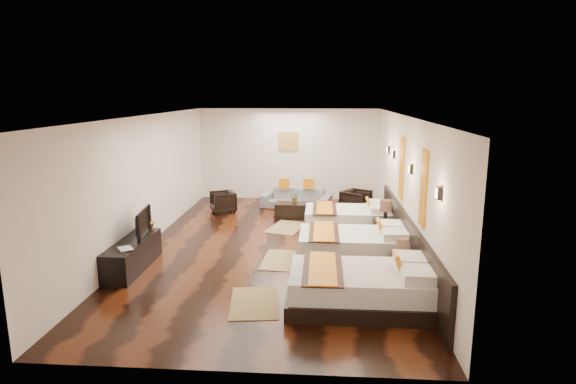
# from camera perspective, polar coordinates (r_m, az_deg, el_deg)

# --- Properties ---
(floor) EXTENTS (5.50, 9.50, 0.01)m
(floor) POSITION_cam_1_polar(r_m,az_deg,el_deg) (10.34, -1.80, -6.52)
(floor) COLOR black
(floor) RESTS_ON ground
(ceiling) EXTENTS (5.50, 9.50, 0.01)m
(ceiling) POSITION_cam_1_polar(r_m,az_deg,el_deg) (9.82, -1.90, 9.18)
(ceiling) COLOR white
(ceiling) RESTS_ON floor
(back_wall) EXTENTS (5.50, 0.01, 2.80)m
(back_wall) POSITION_cam_1_polar(r_m,az_deg,el_deg) (14.66, 0.06, 4.58)
(back_wall) COLOR silver
(back_wall) RESTS_ON floor
(left_wall) EXTENTS (0.01, 9.50, 2.80)m
(left_wall) POSITION_cam_1_polar(r_m,az_deg,el_deg) (10.62, -16.78, 1.28)
(left_wall) COLOR silver
(left_wall) RESTS_ON floor
(right_wall) EXTENTS (0.01, 9.50, 2.80)m
(right_wall) POSITION_cam_1_polar(r_m,az_deg,el_deg) (10.08, 13.90, 0.89)
(right_wall) COLOR silver
(right_wall) RESTS_ON floor
(headboard_panel) EXTENTS (0.08, 6.60, 0.90)m
(headboard_panel) POSITION_cam_1_polar(r_m,az_deg,el_deg) (9.54, 14.17, -5.63)
(headboard_panel) COLOR black
(headboard_panel) RESTS_ON floor
(bed_near) EXTENTS (2.32, 1.46, 0.88)m
(bed_near) POSITION_cam_1_polar(r_m,az_deg,el_deg) (7.57, 9.09, -11.26)
(bed_near) COLOR black
(bed_near) RESTS_ON floor
(bed_mid) EXTENTS (2.22, 1.39, 0.85)m
(bed_mid) POSITION_cam_1_polar(r_m,az_deg,el_deg) (9.53, 8.01, -6.42)
(bed_mid) COLOR black
(bed_mid) RESTS_ON floor
(bed_far) EXTENTS (2.12, 1.33, 0.81)m
(bed_far) POSITION_cam_1_polar(r_m,az_deg,el_deg) (11.52, 7.32, -3.23)
(bed_far) COLOR black
(bed_far) RESTS_ON floor
(nightstand_a) EXTENTS (0.41, 0.41, 0.80)m
(nightstand_a) POSITION_cam_1_polar(r_m,az_deg,el_deg) (8.58, 13.55, -8.79)
(nightstand_a) COLOR black
(nightstand_a) RESTS_ON floor
(nightstand_b) EXTENTS (0.49, 0.49, 0.96)m
(nightstand_b) POSITION_cam_1_polar(r_m,az_deg,el_deg) (10.69, 11.62, -4.25)
(nightstand_b) COLOR black
(nightstand_b) RESTS_ON floor
(jute_mat_near) EXTENTS (0.89, 1.28, 0.01)m
(jute_mat_near) POSITION_cam_1_polar(r_m,az_deg,el_deg) (7.69, -4.07, -13.19)
(jute_mat_near) COLOR #997D4D
(jute_mat_near) RESTS_ON floor
(jute_mat_mid) EXTENTS (0.83, 1.25, 0.01)m
(jute_mat_mid) POSITION_cam_1_polar(r_m,az_deg,el_deg) (9.47, -0.72, -8.23)
(jute_mat_mid) COLOR #997D4D
(jute_mat_mid) RESTS_ON floor
(jute_mat_far) EXTENTS (1.04, 1.36, 0.01)m
(jute_mat_far) POSITION_cam_1_polar(r_m,az_deg,el_deg) (11.69, -0.18, -4.29)
(jute_mat_far) COLOR #997D4D
(jute_mat_far) RESTS_ON floor
(tv_console) EXTENTS (0.50, 1.80, 0.55)m
(tv_console) POSITION_cam_1_polar(r_m,az_deg,el_deg) (9.42, -18.25, -7.23)
(tv_console) COLOR black
(tv_console) RESTS_ON floor
(tv) EXTENTS (0.23, 0.94, 0.54)m
(tv) POSITION_cam_1_polar(r_m,az_deg,el_deg) (9.49, -17.55, -3.60)
(tv) COLOR black
(tv) RESTS_ON tv_console
(book) EXTENTS (0.35, 0.37, 0.03)m
(book) POSITION_cam_1_polar(r_m,az_deg,el_deg) (8.84, -19.74, -6.60)
(book) COLOR black
(book) RESTS_ON tv_console
(figurine) EXTENTS (0.34, 0.34, 0.31)m
(figurine) POSITION_cam_1_polar(r_m,az_deg,el_deg) (10.00, -16.71, -3.46)
(figurine) COLOR brown
(figurine) RESTS_ON tv_console
(sofa) EXTENTS (2.10, 1.18, 0.58)m
(sofa) POSITION_cam_1_polar(r_m,az_deg,el_deg) (13.56, 1.00, -0.79)
(sofa) COLOR slate
(sofa) RESTS_ON floor
(armchair_left) EXTENTS (0.85, 0.84, 0.59)m
(armchair_left) POSITION_cam_1_polar(r_m,az_deg,el_deg) (13.25, -7.86, -1.19)
(armchair_left) COLOR black
(armchair_left) RESTS_ON floor
(armchair_right) EXTENTS (0.96, 0.96, 0.64)m
(armchair_right) POSITION_cam_1_polar(r_m,az_deg,el_deg) (13.19, 8.23, -1.14)
(armchair_right) COLOR black
(armchair_right) RESTS_ON floor
(coffee_table) EXTENTS (1.01, 0.52, 0.40)m
(coffee_table) POSITION_cam_1_polar(r_m,az_deg,el_deg) (12.56, 0.74, -2.23)
(coffee_table) COLOR black
(coffee_table) RESTS_ON floor
(table_plant) EXTENTS (0.27, 0.25, 0.26)m
(table_plant) POSITION_cam_1_polar(r_m,az_deg,el_deg) (12.55, 0.86, -0.69)
(table_plant) COLOR #2B5F1F
(table_plant) RESTS_ON coffee_table
(orange_panel_a) EXTENTS (0.04, 0.40, 1.30)m
(orange_panel_a) POSITION_cam_1_polar(r_m,az_deg,el_deg) (8.19, 16.06, 0.43)
(orange_panel_a) COLOR #D86014
(orange_panel_a) RESTS_ON right_wall
(orange_panel_b) EXTENTS (0.04, 0.40, 1.30)m
(orange_panel_b) POSITION_cam_1_polar(r_m,az_deg,el_deg) (10.32, 13.59, 2.84)
(orange_panel_b) COLOR #D86014
(orange_panel_b) RESTS_ON right_wall
(sconce_near) EXTENTS (0.07, 0.12, 0.18)m
(sconce_near) POSITION_cam_1_polar(r_m,az_deg,el_deg) (7.10, 17.72, -0.14)
(sconce_near) COLOR black
(sconce_near) RESTS_ON right_wall
(sconce_mid) EXTENTS (0.07, 0.12, 0.18)m
(sconce_mid) POSITION_cam_1_polar(r_m,az_deg,el_deg) (9.22, 14.58, 2.70)
(sconce_mid) COLOR black
(sconce_mid) RESTS_ON right_wall
(sconce_far) EXTENTS (0.07, 0.12, 0.18)m
(sconce_far) POSITION_cam_1_polar(r_m,az_deg,el_deg) (11.37, 12.61, 4.46)
(sconce_far) COLOR black
(sconce_far) RESTS_ON right_wall
(sconce_lounge) EXTENTS (0.07, 0.12, 0.18)m
(sconce_lounge) POSITION_cam_1_polar(r_m,az_deg,el_deg) (12.26, 12.00, 5.00)
(sconce_lounge) COLOR black
(sconce_lounge) RESTS_ON right_wall
(gold_artwork) EXTENTS (0.60, 0.04, 0.60)m
(gold_artwork) POSITION_cam_1_polar(r_m,az_deg,el_deg) (14.60, 0.05, 6.12)
(gold_artwork) COLOR #AD873F
(gold_artwork) RESTS_ON back_wall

